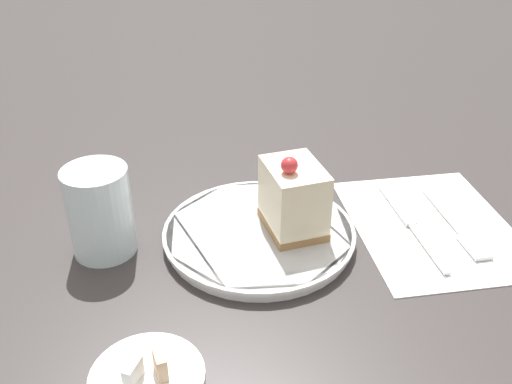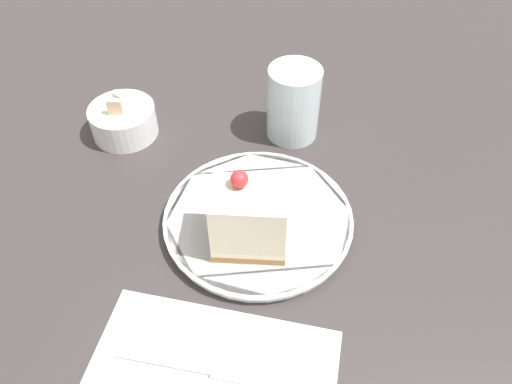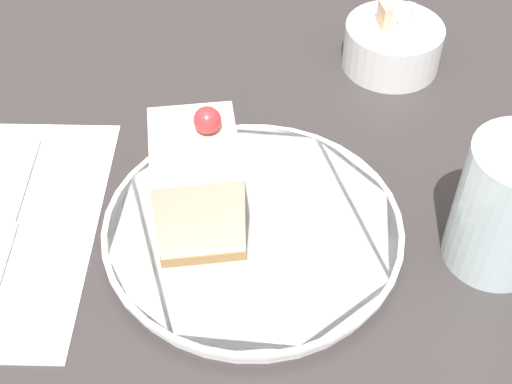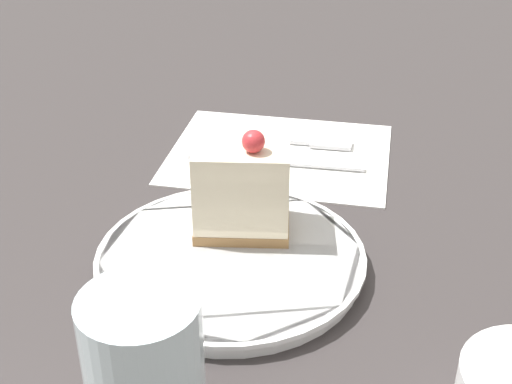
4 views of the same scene
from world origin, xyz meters
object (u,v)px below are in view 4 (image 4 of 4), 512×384
knife (259,160)px  drinking_glass (145,370)px  cake_slice (242,188)px  plate (231,260)px  fork (296,141)px

knife → drinking_glass: drinking_glass is taller
cake_slice → knife: (-0.15, -0.03, -0.05)m
plate → drinking_glass: size_ratio=2.16×
fork → knife: (0.05, -0.03, -0.00)m
plate → knife: 0.19m
plate → knife: bearing=-171.6°
knife → drinking_glass: (0.36, 0.03, 0.05)m
knife → drinking_glass: 0.36m
fork → drinking_glass: drinking_glass is taller
plate → fork: plate is taller
cake_slice → fork: size_ratio=0.65×
cake_slice → fork: 0.21m
drinking_glass → knife: bearing=-175.2°
plate → fork: (-0.24, 0.00, -0.00)m
fork → cake_slice: bearing=-6.3°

